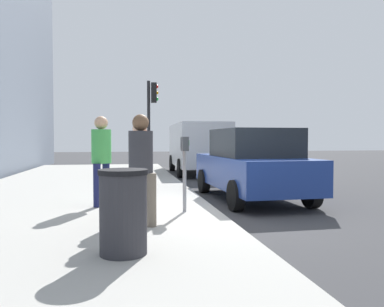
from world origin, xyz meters
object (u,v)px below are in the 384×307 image
(parked_van_far, at_px, (198,145))
(pedestrian_at_meter, at_px, (140,161))
(trash_bin, at_px, (123,212))
(parking_meter, at_px, (185,158))
(traffic_signal, at_px, (151,112))
(pedestrian_bystander, at_px, (141,160))
(parked_sedan_near, at_px, (252,164))
(parking_officer, at_px, (101,152))

(parked_van_far, bearing_deg, pedestrian_at_meter, 163.71)
(pedestrian_at_meter, relative_size, trash_bin, 1.67)
(parking_meter, xyz_separation_m, traffic_signal, (7.74, 0.10, 1.41))
(pedestrian_bystander, relative_size, parked_sedan_near, 0.39)
(parking_officer, bearing_deg, trash_bin, -58.84)
(trash_bin, bearing_deg, pedestrian_bystander, -10.14)
(pedestrian_bystander, distance_m, parking_officer, 2.13)
(pedestrian_bystander, relative_size, parked_van_far, 0.34)
(pedestrian_at_meter, distance_m, traffic_signal, 8.26)
(pedestrian_at_meter, relative_size, pedestrian_bystander, 0.96)
(pedestrian_bystander, distance_m, traffic_signal, 8.90)
(parking_meter, relative_size, parking_officer, 0.77)
(parked_sedan_near, xyz_separation_m, trash_bin, (-4.60, 3.14, -0.24))
(traffic_signal, xyz_separation_m, trash_bin, (-10.26, 1.02, -1.92))
(traffic_signal, bearing_deg, pedestrian_at_meter, 174.77)
(pedestrian_at_meter, xyz_separation_m, pedestrian_bystander, (-0.66, 0.01, 0.06))
(parking_meter, bearing_deg, pedestrian_bystander, 140.16)
(pedestrian_at_meter, relative_size, traffic_signal, 0.47)
(parked_sedan_near, xyz_separation_m, traffic_signal, (5.66, 2.12, 1.68))
(parking_officer, distance_m, trash_bin, 3.58)
(parked_sedan_near, bearing_deg, traffic_signal, 20.57)
(pedestrian_at_meter, xyz_separation_m, parked_sedan_near, (2.44, -2.87, -0.23))
(traffic_signal, distance_m, trash_bin, 10.48)
(traffic_signal, bearing_deg, trash_bin, 174.34)
(pedestrian_at_meter, bearing_deg, pedestrian_bystander, -106.38)
(parked_van_far, bearing_deg, traffic_signal, 128.65)
(traffic_signal, relative_size, trash_bin, 3.56)
(traffic_signal, bearing_deg, parking_meter, -179.23)
(pedestrian_at_meter, relative_size, parked_sedan_near, 0.38)
(traffic_signal, bearing_deg, parked_van_far, -51.35)
(parking_meter, bearing_deg, parking_officer, 58.20)
(pedestrian_bystander, relative_size, traffic_signal, 0.49)
(pedestrian_bystander, height_order, parked_sedan_near, pedestrian_bystander)
(pedestrian_at_meter, xyz_separation_m, traffic_signal, (8.10, -0.74, 1.45))
(pedestrian_at_meter, distance_m, parking_officer, 1.54)
(parking_officer, xyz_separation_m, traffic_signal, (6.76, -1.48, 1.33))
(parked_sedan_near, bearing_deg, pedestrian_bystander, 137.20)
(parking_officer, bearing_deg, parked_sedan_near, 40.68)
(parked_van_far, relative_size, trash_bin, 5.19)
(parking_meter, height_order, pedestrian_bystander, pedestrian_bystander)
(parking_officer, xyz_separation_m, parked_van_far, (8.45, -3.60, 0.01))
(pedestrian_bystander, bearing_deg, parked_sedan_near, -9.37)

